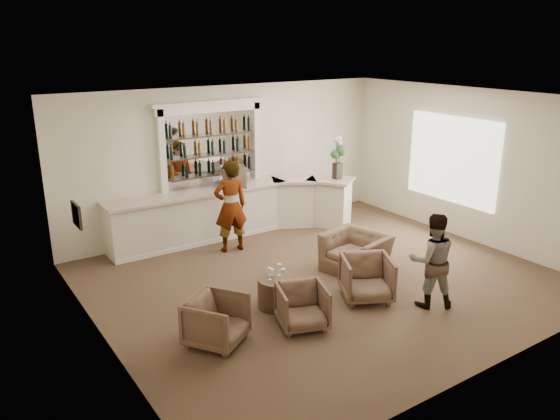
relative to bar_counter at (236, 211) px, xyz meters
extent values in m
plane|color=brown|center=(0.16, -3.00, -0.57)|extent=(8.00, 8.00, 0.00)
cube|color=beige|center=(0.16, 0.50, 1.08)|extent=(8.00, 0.04, 3.30)
cube|color=beige|center=(-3.84, -3.00, 1.08)|extent=(0.04, 7.00, 3.30)
cube|color=beige|center=(4.16, -3.00, 1.08)|extent=(0.04, 7.00, 3.30)
cube|color=white|center=(0.16, -3.00, 2.73)|extent=(8.00, 7.00, 0.04)
cube|color=white|center=(4.13, -2.50, 1.13)|extent=(0.05, 2.40, 1.90)
cube|color=black|center=(-3.81, -1.80, 1.08)|extent=(0.04, 0.46, 0.38)
cube|color=beige|center=(-3.78, -1.80, 1.08)|extent=(0.01, 0.38, 0.30)
cube|color=beige|center=(-0.84, 0.15, -0.03)|extent=(4.00, 0.70, 1.08)
cube|color=beige|center=(-0.84, 0.13, 0.54)|extent=(4.10, 0.82, 0.06)
cube|color=beige|center=(1.51, -0.08, -0.03)|extent=(1.12, 1.04, 1.08)
cube|color=beige|center=(1.51, -0.10, 0.54)|extent=(1.27, 1.19, 0.06)
cube|color=beige|center=(2.21, -0.60, -0.03)|extent=(1.08, 1.14, 1.08)
cube|color=beige|center=(2.21, -0.62, 0.54)|extent=(1.24, 1.29, 0.06)
cube|color=silver|center=(-0.84, -0.18, -0.52)|extent=(4.00, 0.06, 0.10)
cube|color=white|center=(-0.34, 0.48, 1.38)|extent=(2.15, 0.02, 1.65)
cube|color=silver|center=(-1.49, 0.42, 0.88)|extent=(0.14, 0.16, 2.90)
cube|color=silver|center=(0.81, 0.42, 0.88)|extent=(0.14, 0.16, 2.90)
cube|color=silver|center=(-0.34, 0.42, 2.27)|extent=(2.52, 0.16, 0.18)
cube|color=silver|center=(-0.34, 0.42, 2.39)|extent=(2.64, 0.20, 0.08)
cube|color=#302318|center=(-0.34, 0.37, 0.81)|extent=(2.05, 0.20, 0.03)
cube|color=#302318|center=(-0.34, 0.37, 1.25)|extent=(2.05, 0.20, 0.03)
cube|color=#302318|center=(-0.34, 0.37, 1.69)|extent=(2.05, 0.20, 0.03)
cylinder|color=#47341E|center=(-1.13, -3.39, -0.32)|extent=(0.64, 0.64, 0.50)
imported|color=gray|center=(-0.54, -0.76, 0.40)|extent=(0.77, 0.56, 1.94)
imported|color=gray|center=(1.00, -4.77, 0.23)|extent=(0.99, 0.93, 1.61)
imported|color=brown|center=(-2.50, -3.87, -0.21)|extent=(1.09, 1.10, 0.73)
imported|color=brown|center=(-1.18, -4.17, -0.24)|extent=(0.93, 0.94, 0.68)
imported|color=brown|center=(0.29, -4.01, -0.20)|extent=(1.10, 1.11, 0.76)
imported|color=brown|center=(0.93, -3.02, -0.21)|extent=(1.24, 1.35, 0.74)
cube|color=silver|center=(-0.04, 0.00, 0.80)|extent=(0.64, 0.59, 0.46)
cube|color=black|center=(2.33, -0.72, 0.75)|extent=(0.17, 0.17, 0.38)
cube|color=white|center=(-1.15, -3.25, -0.01)|extent=(0.08, 0.08, 0.12)
camera|label=1|loc=(-5.65, -10.25, 3.70)|focal=35.00mm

